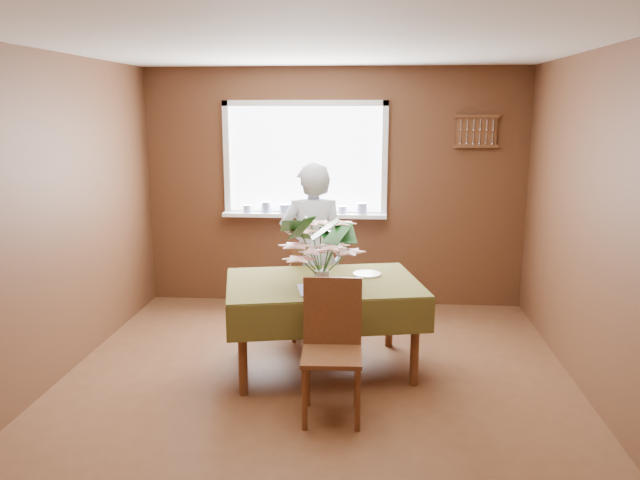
# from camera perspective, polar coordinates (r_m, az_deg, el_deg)

# --- Properties ---
(floor) EXTENTS (4.50, 4.50, 0.00)m
(floor) POSITION_cam_1_polar(r_m,az_deg,el_deg) (4.78, -0.57, -13.80)
(floor) COLOR #57321D
(floor) RESTS_ON ground
(ceiling) EXTENTS (4.50, 4.50, 0.00)m
(ceiling) POSITION_cam_1_polar(r_m,az_deg,el_deg) (4.33, -0.65, 17.54)
(ceiling) COLOR white
(ceiling) RESTS_ON wall_back
(wall_back) EXTENTS (4.00, 0.00, 4.00)m
(wall_back) POSITION_cam_1_polar(r_m,az_deg,el_deg) (6.60, 1.25, 4.75)
(wall_back) COLOR brown
(wall_back) RESTS_ON floor
(wall_front) EXTENTS (4.00, 0.00, 4.00)m
(wall_front) POSITION_cam_1_polar(r_m,az_deg,el_deg) (2.24, -6.16, -9.85)
(wall_front) COLOR brown
(wall_front) RESTS_ON floor
(wall_left) EXTENTS (0.00, 4.50, 4.50)m
(wall_left) POSITION_cam_1_polar(r_m,az_deg,el_deg) (4.99, -24.13, 1.34)
(wall_left) COLOR brown
(wall_left) RESTS_ON floor
(wall_right) EXTENTS (0.00, 4.50, 4.50)m
(wall_right) POSITION_cam_1_polar(r_m,az_deg,el_deg) (4.65, 24.75, 0.58)
(wall_right) COLOR brown
(wall_right) RESTS_ON floor
(window_assembly) EXTENTS (1.72, 0.20, 1.22)m
(window_assembly) POSITION_cam_1_polar(r_m,az_deg,el_deg) (6.56, -1.38, 5.53)
(window_assembly) COLOR white
(window_assembly) RESTS_ON wall_back
(spoon_rack) EXTENTS (0.44, 0.05, 0.33)m
(spoon_rack) POSITION_cam_1_polar(r_m,az_deg,el_deg) (6.59, 14.12, 9.62)
(spoon_rack) COLOR brown
(spoon_rack) RESTS_ON wall_back
(dining_table) EXTENTS (1.70, 1.33, 0.74)m
(dining_table) POSITION_cam_1_polar(r_m,az_deg,el_deg) (4.97, 0.28, -4.77)
(dining_table) COLOR brown
(dining_table) RESTS_ON floor
(chair_far) EXTENTS (0.53, 0.54, 0.90)m
(chair_far) POSITION_cam_1_polar(r_m,az_deg,el_deg) (5.71, -1.30, -4.13)
(chair_far) COLOR brown
(chair_far) RESTS_ON floor
(chair_near) EXTENTS (0.42, 0.42, 0.95)m
(chair_near) POSITION_cam_1_polar(r_m,az_deg,el_deg) (4.31, 1.11, -9.31)
(chair_near) COLOR brown
(chair_near) RESTS_ON floor
(seated_woman) EXTENTS (0.63, 0.45, 1.62)m
(seated_woman) POSITION_cam_1_polar(r_m,az_deg,el_deg) (5.60, -0.67, -1.14)
(seated_woman) COLOR white
(seated_woman) RESTS_ON floor
(flower_bouquet) EXTENTS (0.60, 0.60, 0.51)m
(flower_bouquet) POSITION_cam_1_polar(r_m,az_deg,el_deg) (4.66, 0.14, -0.57)
(flower_bouquet) COLOR white
(flower_bouquet) RESTS_ON dining_table
(side_plate) EXTENTS (0.27, 0.27, 0.01)m
(side_plate) POSITION_cam_1_polar(r_m,az_deg,el_deg) (5.15, 4.33, -3.13)
(side_plate) COLOR white
(side_plate) RESTS_ON dining_table
(table_knife) EXTENTS (0.09, 0.19, 0.00)m
(table_knife) POSITION_cam_1_polar(r_m,az_deg,el_deg) (4.80, 2.69, -4.19)
(table_knife) COLOR silver
(table_knife) RESTS_ON dining_table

